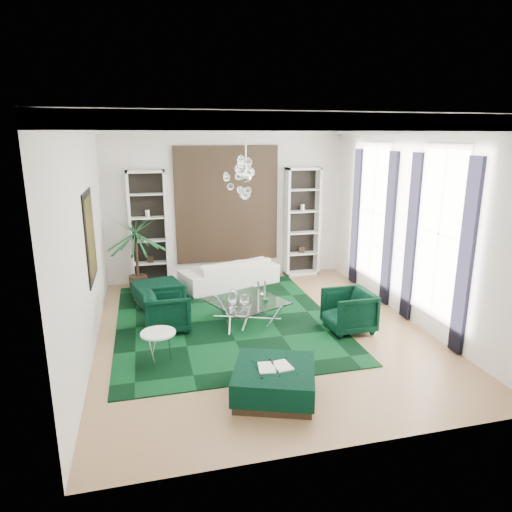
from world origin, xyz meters
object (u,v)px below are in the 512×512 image
object	(u,v)px
armchair_right	(349,311)
ottoman_front	(274,382)
palm	(136,244)
sofa	(230,273)
side_table	(159,348)
coffee_table	(247,311)
armchair_left	(167,311)
ottoman_side	(158,293)

from	to	relation	value
armchair_right	ottoman_front	world-z (taller)	armchair_right
palm	armchair_right	bearing A→B (deg)	-40.23
sofa	side_table	size ratio (longest dim) A/B	4.24
coffee_table	ottoman_front	xyz separation A→B (m)	(-0.22, -2.70, 0.00)
sofa	ottoman_front	distance (m)	4.97
armchair_left	coffee_table	size ratio (longest dim) A/B	0.65
coffee_table	armchair_left	bearing A→B (deg)	179.80
ottoman_side	side_table	distance (m)	2.86
sofa	ottoman_front	size ratio (longest dim) A/B	2.12
palm	sofa	bearing A→B (deg)	-3.91
side_table	coffee_table	bearing A→B (deg)	37.35
armchair_right	coffee_table	distance (m)	1.97
coffee_table	side_table	xyz separation A→B (m)	(-1.75, -1.34, 0.05)
ottoman_side	sofa	bearing A→B (deg)	23.25
armchair_right	ottoman_side	size ratio (longest dim) A/B	0.88
armchair_right	coffee_table	size ratio (longest dim) A/B	0.66
armchair_left	ottoman_front	bearing A→B (deg)	-155.92
armchair_left	side_table	bearing A→B (deg)	169.04
armchair_left	coffee_table	world-z (taller)	armchair_left
sofa	side_table	distance (m)	4.04
sofa	palm	distance (m)	2.31
sofa	palm	size ratio (longest dim) A/B	1.02
ottoman_side	palm	xyz separation A→B (m)	(-0.43, 0.89, 0.94)
armchair_right	ottoman_front	distance (m)	2.72
sofa	coffee_table	size ratio (longest dim) A/B	1.84
armchair_right	side_table	xyz separation A→B (m)	(-3.52, -0.49, -0.12)
armchair_left	palm	bearing A→B (deg)	10.75
ottoman_side	side_table	world-z (taller)	side_table
coffee_table	palm	xyz separation A→B (m)	(-2.08, 2.41, 0.94)
ottoman_front	side_table	world-z (taller)	side_table
armchair_left	armchair_right	xyz separation A→B (m)	(3.31, -0.85, 0.01)
ottoman_front	side_table	distance (m)	2.05
sofa	ottoman_front	xyz separation A→B (m)	(-0.30, -4.96, -0.12)
ottoman_front	armchair_right	bearing A→B (deg)	42.91
armchair_left	palm	distance (m)	2.58
sofa	ottoman_side	bearing A→B (deg)	5.17
ottoman_side	ottoman_front	xyz separation A→B (m)	(1.43, -4.21, 0.01)
coffee_table	palm	world-z (taller)	palm
armchair_right	armchair_left	bearing A→B (deg)	-104.96
armchair_left	coffee_table	xyz separation A→B (m)	(1.54, -0.01, -0.16)
side_table	ottoman_front	bearing A→B (deg)	-41.57
armchair_left	ottoman_front	distance (m)	3.01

